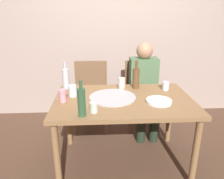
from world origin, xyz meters
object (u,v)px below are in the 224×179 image
beer_bottle (66,78)px  chair_right (142,90)px  wine_bottle (82,102)px  chair_left (91,91)px  dining_table (123,107)px  guest_in_sweater (144,85)px  wine_glass (73,91)px  water_bottle (136,78)px  plate_stack (159,101)px  soda_can (63,96)px  tumbler_near (94,107)px  pizza_tray (113,97)px  short_glass (166,86)px  tumbler_far (122,83)px

beer_bottle → chair_right: (0.94, 0.49, -0.34)m
wine_bottle → chair_left: 1.23m
dining_table → guest_in_sweater: bearing=63.1°
wine_glass → dining_table: bearing=-10.5°
water_bottle → guest_in_sweater: (0.18, 0.38, -0.21)m
dining_table → plate_stack: size_ratio=5.62×
soda_can → guest_in_sweater: guest_in_sweater is taller
beer_bottle → tumbler_near: bearing=-63.2°
pizza_tray → wine_glass: 0.40m
pizza_tray → soda_can: size_ratio=3.75×
dining_table → chair_left: (-0.35, 0.83, -0.14)m
short_glass → soda_can: 1.08m
wine_bottle → chair_left: wine_bottle is taller
beer_bottle → water_bottle: 0.77m
plate_stack → dining_table: bearing=160.1°
soda_can → plate_stack: 0.90m
dining_table → tumbler_near: 0.42m
plate_stack → chair_left: chair_left is taller
dining_table → wine_bottle: (-0.37, -0.35, 0.21)m
tumbler_near → chair_right: bearing=60.7°
plate_stack → chair_left: bearing=125.2°
pizza_tray → tumbler_far: bearing=66.8°
beer_bottle → tumbler_far: bearing=-4.1°
wine_glass → plate_stack: (0.82, -0.21, -0.04)m
dining_table → wine_glass: size_ratio=11.73×
water_bottle → wine_glass: size_ratio=2.74×
tumbler_far → pizza_tray: bearing=-113.2°
water_bottle → tumbler_near: size_ratio=3.53×
dining_table → wine_bottle: 0.55m
beer_bottle → chair_right: size_ratio=0.33×
wine_bottle → water_bottle: (0.54, 0.64, -0.00)m
chair_left → chair_right: (0.70, 0.00, 0.00)m
beer_bottle → chair_left: beer_bottle is taller
wine_glass → plate_stack: bearing=-14.3°
wine_glass → water_bottle: bearing=17.0°
pizza_tray → short_glass: size_ratio=4.98×
beer_bottle → soda_can: bearing=-86.4°
beer_bottle → short_glass: beer_bottle is taller
pizza_tray → short_glass: 0.61m
wine_glass → guest_in_sweater: size_ratio=0.10×
pizza_tray → tumbler_far: size_ratio=3.83×
dining_table → pizza_tray: size_ratio=2.92×
soda_can → chair_right: chair_right is taller
soda_can → chair_left: 0.95m
pizza_tray → beer_bottle: (-0.49, 0.32, 0.11)m
plate_stack → pizza_tray: bearing=161.4°
guest_in_sweater → soda_can: bearing=38.3°
pizza_tray → wine_bottle: bearing=-125.8°
wine_bottle → soda_can: (-0.20, 0.30, -0.06)m
tumbler_far → short_glass: (0.47, -0.08, -0.01)m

